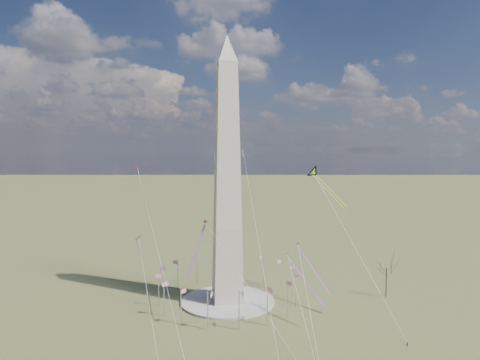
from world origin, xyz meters
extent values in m
plane|color=#4F552A|center=(0.00, 0.00, 0.00)|extent=(2000.00, 2000.00, 0.00)
cylinder|color=#BAB2AA|center=(0.00, 0.00, 0.40)|extent=(36.00, 36.00, 0.80)
pyramid|color=beige|center=(0.00, 0.00, 95.80)|extent=(9.90, 9.90, 10.00)
cylinder|color=silver|center=(26.00, 0.00, 6.50)|extent=(0.36, 0.36, 13.00)
cube|color=#B41836|center=(26.00, 1.30, 11.80)|extent=(2.40, 0.08, 1.50)
cylinder|color=silver|center=(24.02, 9.95, 6.50)|extent=(0.36, 0.36, 13.00)
cube|color=#B41836|center=(23.52, 11.15, 11.80)|extent=(2.25, 0.99, 1.50)
cylinder|color=silver|center=(18.38, 18.38, 6.50)|extent=(0.36, 0.36, 13.00)
cube|color=#B41836|center=(17.47, 19.30, 11.80)|extent=(1.75, 1.75, 1.50)
cylinder|color=silver|center=(9.95, 24.02, 6.50)|extent=(0.36, 0.36, 13.00)
cube|color=#B41836|center=(8.75, 24.52, 11.80)|extent=(0.99, 2.25, 1.50)
cylinder|color=silver|center=(0.00, 26.00, 6.50)|extent=(0.36, 0.36, 13.00)
cube|color=#B41836|center=(-1.30, 26.00, 11.80)|extent=(0.08, 2.40, 1.50)
cylinder|color=silver|center=(-9.95, 24.02, 6.50)|extent=(0.36, 0.36, 13.00)
cube|color=#B41836|center=(-11.15, 23.52, 11.80)|extent=(0.99, 2.25, 1.50)
cylinder|color=silver|center=(-18.38, 18.38, 6.50)|extent=(0.36, 0.36, 13.00)
cube|color=#B41836|center=(-19.30, 17.47, 11.80)|extent=(1.75, 1.75, 1.50)
cylinder|color=silver|center=(-24.02, 9.95, 6.50)|extent=(0.36, 0.36, 13.00)
cube|color=#B41836|center=(-24.52, 8.75, 11.80)|extent=(2.25, 0.99, 1.50)
cylinder|color=silver|center=(-26.00, 0.00, 6.50)|extent=(0.36, 0.36, 13.00)
cube|color=#B41836|center=(-26.00, -1.30, 11.80)|extent=(2.40, 0.08, 1.50)
cylinder|color=silver|center=(-24.02, -9.95, 6.50)|extent=(0.36, 0.36, 13.00)
cube|color=#B41836|center=(-23.52, -11.15, 11.80)|extent=(2.25, 0.99, 1.50)
cylinder|color=silver|center=(-18.38, -18.38, 6.50)|extent=(0.36, 0.36, 13.00)
cube|color=#B41836|center=(-17.47, -19.30, 11.80)|extent=(1.75, 1.75, 1.50)
cylinder|color=silver|center=(-9.95, -24.02, 6.50)|extent=(0.36, 0.36, 13.00)
cube|color=#B41836|center=(-8.75, -24.52, 11.80)|extent=(0.99, 2.25, 1.50)
cylinder|color=silver|center=(0.00, -26.00, 6.50)|extent=(0.36, 0.36, 13.00)
cube|color=#B41836|center=(1.30, -26.00, 11.80)|extent=(0.08, 2.40, 1.50)
cylinder|color=silver|center=(9.95, -24.02, 6.50)|extent=(0.36, 0.36, 13.00)
cube|color=#B41836|center=(11.15, -23.52, 11.80)|extent=(0.99, 2.25, 1.50)
cylinder|color=silver|center=(18.38, -18.38, 6.50)|extent=(0.36, 0.36, 13.00)
cube|color=#B41836|center=(19.30, -17.47, 11.80)|extent=(1.75, 1.75, 1.50)
cylinder|color=silver|center=(24.02, -9.95, 6.50)|extent=(0.36, 0.36, 13.00)
cube|color=#B41836|center=(24.52, -8.75, 11.80)|extent=(2.25, 0.99, 1.50)
cylinder|color=#473E2B|center=(63.13, -4.97, 5.78)|extent=(0.46, 0.46, 11.56)
imported|color=gray|center=(47.31, -46.30, 0.78)|extent=(0.59, 0.40, 1.55)
cube|color=yellow|center=(43.35, 4.64, 41.98)|extent=(7.80, 15.28, 11.78)
cube|color=yellow|center=(41.42, 3.69, 41.98)|extent=(7.80, 15.28, 11.78)
cube|color=#3C1666|center=(-33.28, 4.25, 25.33)|extent=(2.11, 2.92, 2.20)
cube|color=#FF283B|center=(-33.28, 4.25, 21.70)|extent=(2.35, 1.95, 7.59)
cube|color=#FF283B|center=(26.25, -22.80, 17.93)|extent=(5.44, 18.15, 11.68)
cube|color=#FF283B|center=(-12.31, -8.59, 22.97)|extent=(8.36, 21.14, 13.99)
cube|color=#FF283B|center=(29.05, -7.42, 8.70)|extent=(8.80, 21.10, 14.06)
cube|color=red|center=(-35.80, 41.17, 51.04)|extent=(1.34, 1.92, 1.47)
cube|color=red|center=(-35.80, 41.17, 49.44)|extent=(1.03, 1.10, 3.36)
cube|color=white|center=(14.03, 44.74, 58.51)|extent=(1.16, 1.80, 1.45)
cube|color=white|center=(14.03, 44.74, 56.93)|extent=(0.83, 1.21, 3.31)
camera|label=1|loc=(-22.90, -159.16, 58.51)|focal=32.00mm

